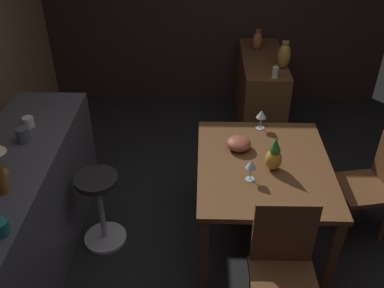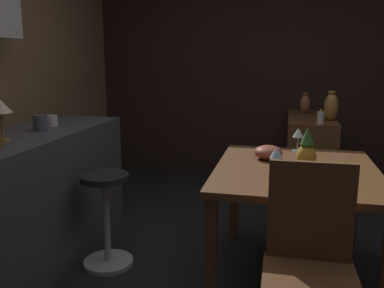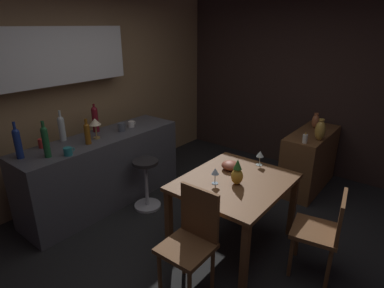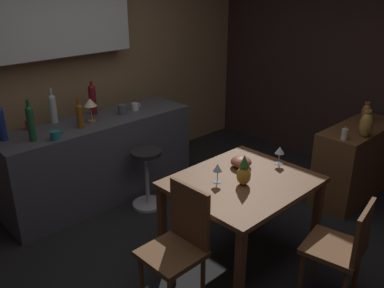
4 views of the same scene
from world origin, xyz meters
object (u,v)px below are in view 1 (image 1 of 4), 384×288
sideboard_cabinet (260,93)px  pillar_candle_tall (275,72)px  dining_table (263,174)px  pineapple_centerpiece (274,156)px  vase_copper (257,41)px  cup_slate (23,135)px  cup_white (28,122)px  fruit_bowl (239,144)px  chair_near_window (283,270)px  chair_by_doorway (371,184)px  cup_teal (1,227)px  bar_stool (101,208)px  wine_glass_left (251,165)px  wine_glass_right (261,115)px  vase_brass (284,56)px

sideboard_cabinet → pillar_candle_tall: 0.66m
dining_table → pineapple_centerpiece: bearing=-136.0°
sideboard_cabinet → vase_copper: vase_copper is taller
cup_slate → vase_copper: size_ratio=0.58×
cup_white → pineapple_centerpiece: bearing=-98.1°
fruit_bowl → cup_white: bearing=89.5°
chair_near_window → chair_by_doorway: chair_near_window is taller
chair_near_window → fruit_bowl: chair_near_window is taller
sideboard_cabinet → chair_by_doorway: 1.75m
pineapple_centerpiece → cup_slate: cup_slate is taller
cup_teal → bar_stool: bearing=-20.4°
wine_glass_left → pineapple_centerpiece: (0.13, -0.17, -0.01)m
sideboard_cabinet → bar_stool: sideboard_cabinet is taller
pineapple_centerpiece → cup_teal: pineapple_centerpiece is taller
wine_glass_left → wine_glass_right: bearing=-11.8°
pineapple_centerpiece → dining_table: bearing=44.0°
pillar_candle_tall → wine_glass_left: bearing=166.3°
chair_near_window → cup_white: 2.07m
cup_slate → pineapple_centerpiece: bearing=-92.0°
sideboard_cabinet → bar_stool: bearing=142.1°
dining_table → cup_white: size_ratio=9.89×
sideboard_cabinet → cup_white: (-1.52, 1.92, 0.53)m
chair_by_doorway → cup_white: 2.64m
wine_glass_right → vase_copper: bearing=-4.2°
wine_glass_right → cup_white: 1.78m
wine_glass_left → cup_teal: bearing=116.2°
fruit_bowl → pineapple_centerpiece: bearing=-136.7°
chair_near_window → wine_glass_left: chair_near_window is taller
fruit_bowl → chair_by_doorway: bearing=-94.2°
chair_by_doorway → cup_teal: (-0.98, 2.38, 0.47)m
pineapple_centerpiece → fruit_bowl: bearing=43.3°
chair_by_doorway → pineapple_centerpiece: (-0.16, 0.81, 0.38)m
dining_table → fruit_bowl: (0.19, 0.18, 0.14)m
cup_teal → vase_brass: bearing=-38.4°
wine_glass_left → cup_slate: bearing=83.3°
bar_stool → cup_slate: (0.08, 0.49, 0.61)m
bar_stool → cup_white: bearing=62.7°
sideboard_cabinet → cup_teal: 3.14m
vase_brass → pineapple_centerpiece: bearing=169.4°
bar_stool → cup_slate: 0.79m
chair_by_doorway → cup_teal: bearing=112.4°
sideboard_cabinet → vase_copper: (0.21, 0.05, 0.51)m
chair_by_doorway → chair_near_window: bearing=137.0°
cup_teal → vase_brass: size_ratio=0.45×
vase_copper → wine_glass_left: bearing=173.4°
dining_table → chair_by_doorway: chair_by_doorway is taller
bar_stool → vase_copper: 2.48m
dining_table → chair_near_window: chair_near_window is taller
sideboard_cabinet → dining_table: bearing=174.1°
sideboard_cabinet → cup_teal: cup_teal is taller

